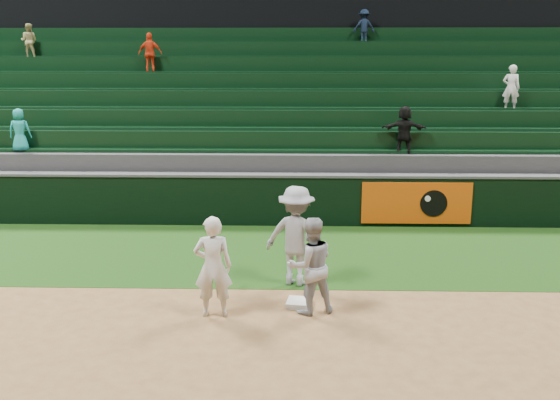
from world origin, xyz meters
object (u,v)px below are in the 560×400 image
(first_baseman, at_px, (213,267))
(baserunner, at_px, (311,266))
(base_coach, at_px, (296,236))
(first_base, at_px, (299,303))

(first_baseman, xyz_separation_m, baserunner, (1.53, 0.17, -0.03))
(base_coach, bearing_deg, baserunner, 119.54)
(first_base, relative_size, base_coach, 0.22)
(baserunner, height_order, base_coach, base_coach)
(first_base, bearing_deg, base_coach, 93.21)
(baserunner, bearing_deg, first_base, -75.05)
(first_base, relative_size, baserunner, 0.26)
(base_coach, bearing_deg, first_base, 112.35)
(first_base, distance_m, baserunner, 0.81)
(first_base, xyz_separation_m, first_baseman, (-1.36, -0.43, 0.77))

